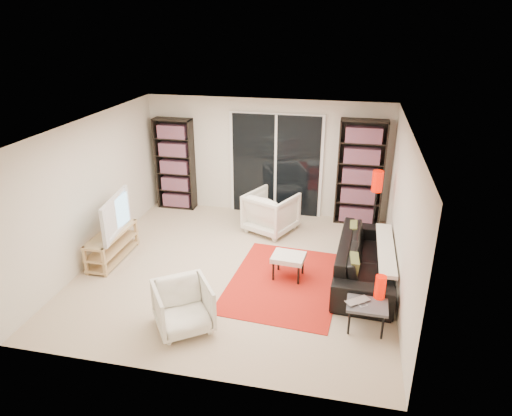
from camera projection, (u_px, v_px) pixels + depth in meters
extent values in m
plane|color=#C6B390|center=(238.00, 269.00, 7.59)|extent=(5.00, 5.00, 0.00)
cube|color=beige|center=(267.00, 157.00, 9.38)|extent=(5.00, 0.02, 2.40)
cube|color=beige|center=(178.00, 288.00, 4.88)|extent=(5.00, 0.02, 2.40)
cube|color=beige|center=(91.00, 190.00, 7.61)|extent=(0.02, 5.00, 2.40)
cube|color=beige|center=(402.00, 216.00, 6.64)|extent=(0.02, 5.00, 2.40)
cube|color=white|center=(235.00, 126.00, 6.66)|extent=(5.00, 5.00, 0.02)
cube|color=white|center=(276.00, 165.00, 9.37)|extent=(1.92, 0.06, 2.16)
cube|color=black|center=(276.00, 166.00, 9.34)|extent=(1.80, 0.02, 2.10)
cube|color=white|center=(275.00, 166.00, 9.33)|extent=(0.05, 0.02, 2.10)
cube|color=black|center=(175.00, 164.00, 9.70)|extent=(0.80, 0.30, 1.95)
cube|color=#A53413|center=(175.00, 164.00, 9.68)|extent=(0.70, 0.22, 1.85)
cube|color=black|center=(360.00, 173.00, 8.92)|extent=(0.90, 0.30, 2.10)
cube|color=#A53413|center=(360.00, 173.00, 8.91)|extent=(0.80, 0.22, 2.00)
cube|color=tan|center=(111.00, 234.00, 7.73)|extent=(0.39, 1.22, 0.04)
cube|color=tan|center=(112.00, 246.00, 7.82)|extent=(0.39, 1.22, 0.03)
cube|color=tan|center=(114.00, 255.00, 7.89)|extent=(0.39, 1.22, 0.04)
cube|color=tan|center=(85.00, 261.00, 7.34)|extent=(0.05, 0.05, 0.50)
cube|color=tan|center=(119.00, 231.00, 8.36)|extent=(0.05, 0.05, 0.50)
cube|color=tan|center=(104.00, 263.00, 7.27)|extent=(0.05, 0.05, 0.50)
cube|color=tan|center=(136.00, 232.00, 8.30)|extent=(0.05, 0.05, 0.50)
imported|color=black|center=(109.00, 215.00, 7.59)|extent=(0.30, 1.16, 0.66)
cube|color=red|center=(285.00, 282.00, 7.22)|extent=(1.84, 2.38, 0.01)
imported|color=black|center=(367.00, 260.00, 7.21)|extent=(1.01, 2.31, 0.66)
imported|color=silver|center=(271.00, 212.00, 8.80)|extent=(1.12, 1.14, 0.79)
imported|color=silver|center=(183.00, 307.00, 6.04)|extent=(1.00, 1.00, 0.66)
cube|color=silver|center=(289.00, 257.00, 7.21)|extent=(0.54, 0.46, 0.08)
cylinder|color=black|center=(273.00, 272.00, 7.20)|extent=(0.04, 0.04, 0.32)
cylinder|color=black|center=(278.00, 262.00, 7.49)|extent=(0.04, 0.04, 0.32)
cylinder|color=black|center=(298.00, 276.00, 7.09)|extent=(0.04, 0.04, 0.32)
cylinder|color=black|center=(303.00, 265.00, 7.38)|extent=(0.04, 0.04, 0.32)
cube|color=#49484E|center=(367.00, 303.00, 6.04)|extent=(0.55, 0.55, 0.04)
cylinder|color=black|center=(349.00, 322.00, 5.97)|extent=(0.03, 0.03, 0.38)
cylinder|color=black|center=(351.00, 304.00, 6.35)|extent=(0.03, 0.03, 0.38)
cylinder|color=black|center=(383.00, 327.00, 5.88)|extent=(0.03, 0.03, 0.38)
cylinder|color=black|center=(382.00, 308.00, 6.26)|extent=(0.03, 0.03, 0.38)
imported|color=silver|center=(360.00, 303.00, 5.98)|extent=(0.40, 0.38, 0.03)
cylinder|color=#CA0D00|center=(380.00, 287.00, 6.06)|extent=(0.15, 0.15, 0.33)
cylinder|color=black|center=(371.00, 242.00, 8.46)|extent=(0.21, 0.21, 0.03)
cylinder|color=black|center=(374.00, 217.00, 8.26)|extent=(0.03, 0.03, 1.05)
cylinder|color=#CA0D00|center=(377.00, 181.00, 8.00)|extent=(0.19, 0.19, 0.38)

